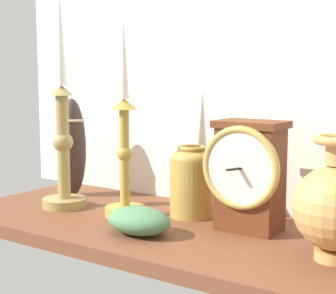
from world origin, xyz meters
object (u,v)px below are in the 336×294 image
Objects in this scene: candlestick_tall_center at (123,149)px; candlestick_tall_left at (63,135)px; brass_vase_bulbous at (336,206)px; tall_ceramic_vase at (73,147)px; brass_vase_jar at (192,180)px; mantel_clock at (248,174)px.

candlestick_tall_left is at bearing -176.29° from candlestick_tall_center.
candlestick_tall_left is 2.46× the size of brass_vase_bulbous.
brass_vase_jar is at bearing -0.52° from tall_ceramic_vase.
tall_ceramic_vase is (-44.52, 3.36, 0.97)cm from mantel_clock.
mantel_clock is 0.51× the size of candlestick_tall_center.
candlestick_tall_center is 1.74× the size of tall_ceramic_vase.
brass_vase_jar is (25.17, 8.60, -7.70)cm from candlestick_tall_left.
mantel_clock is 39.07cm from candlestick_tall_left.
candlestick_tall_center is (-23.69, -4.56, 3.04)cm from mantel_clock.
mantel_clock is 24.31cm from candlestick_tall_center.
candlestick_tall_center is 14.27cm from brass_vase_jar.
tall_ceramic_vase is (-31.31, 0.28, 3.90)cm from brass_vase_jar.
brass_vase_bulbous is (55.35, -0.90, -6.63)cm from candlestick_tall_left.
mantel_clock is 0.42× the size of candlestick_tall_left.
candlestick_tall_left is 3.33× the size of brass_vase_jar.
brass_vase_jar is at bearing 36.12° from candlestick_tall_center.
brass_vase_bulbous is at bearing -17.47° from brass_vase_jar.
candlestick_tall_left is (-38.38, -5.52, 4.77)cm from mantel_clock.
brass_vase_jar is (10.47, 7.64, -5.97)cm from candlestick_tall_center.
brass_vase_bulbous is 1.35× the size of brass_vase_jar.
candlestick_tall_left is 14.83cm from candlestick_tall_center.
candlestick_tall_left is 55.76cm from brass_vase_bulbous.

